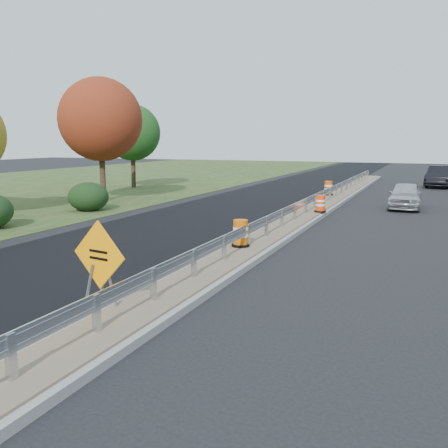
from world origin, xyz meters
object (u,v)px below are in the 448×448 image
at_px(caution_sign, 101,290).
at_px(car_silver, 405,195).
at_px(barrel_median_mid, 320,204).
at_px(barrel_median_near, 241,234).
at_px(barrel_median_far, 328,188).
at_px(car_dark_mid, 440,176).

height_order(caution_sign, car_silver, caution_sign).
distance_m(caution_sign, barrel_median_mid, 15.44).
distance_m(caution_sign, barrel_median_near, 6.58).
bearing_deg(car_silver, caution_sign, -104.90).
height_order(caution_sign, barrel_median_far, caution_sign).
relative_size(caution_sign, barrel_median_far, 2.27).
bearing_deg(barrel_median_far, car_silver, -30.93).
distance_m(car_silver, car_dark_mid, 14.41).
relative_size(barrel_median_far, car_dark_mid, 0.18).
bearing_deg(car_dark_mid, caution_sign, -94.08).
bearing_deg(barrel_median_far, caution_sign, -90.87).
distance_m(barrel_median_near, barrel_median_far, 16.46).
relative_size(barrel_median_mid, barrel_median_far, 0.92).
distance_m(caution_sign, car_silver, 20.80).
bearing_deg(barrel_median_mid, barrel_median_near, -94.88).
bearing_deg(barrel_median_mid, barrel_median_far, 98.21).
height_order(barrel_median_far, car_dark_mid, car_dark_mid).
relative_size(barrel_median_near, car_dark_mid, 0.17).
relative_size(caution_sign, barrel_median_near, 2.31).
distance_m(barrel_median_mid, car_silver, 6.01).
bearing_deg(barrel_median_near, barrel_median_mid, 85.12).
distance_m(barrel_median_near, barrel_median_mid, 8.87).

